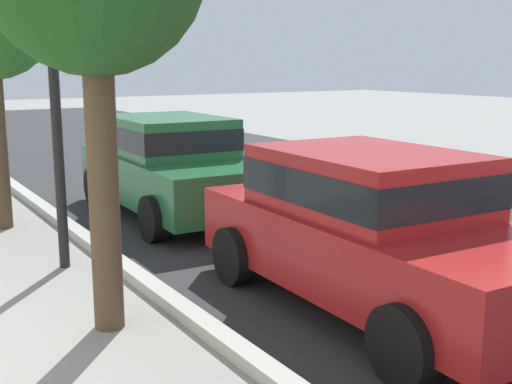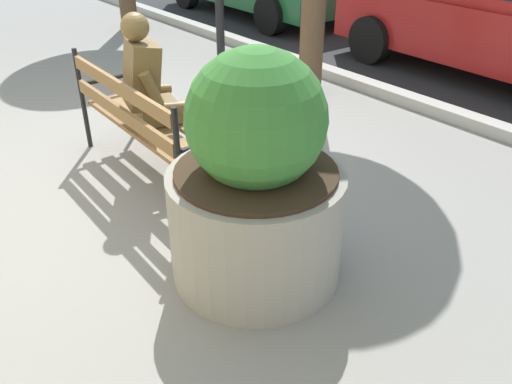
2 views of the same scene
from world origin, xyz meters
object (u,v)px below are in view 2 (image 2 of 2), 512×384
Objects in this scene: bronze_statue_seated at (162,98)px; concrete_planter at (256,186)px; park_bench at (141,118)px; parked_car_red at (499,8)px.

bronze_statue_seated is 1.62m from concrete_planter.
concrete_planter reaches higher than park_bench.
park_bench is at bearing 177.23° from concrete_planter.
bronze_statue_seated is at bearing -93.46° from parked_car_red.
concrete_planter is at bearing -2.77° from park_bench.
park_bench is 1.61m from concrete_planter.
parked_car_red is (0.28, 4.67, 0.17)m from bronze_statue_seated.
park_bench is 4.90m from parked_car_red.
parked_car_red is at bearing 86.67° from park_bench.
parked_car_red is at bearing 86.54° from bronze_statue_seated.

